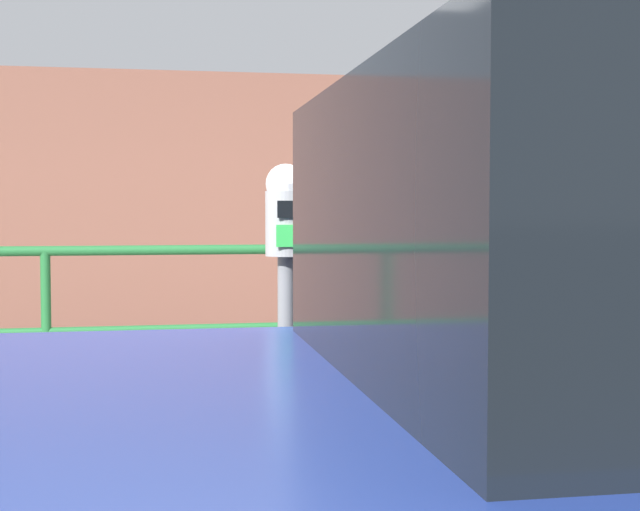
# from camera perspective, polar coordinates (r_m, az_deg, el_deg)

# --- Properties ---
(sidewalk_curb) EXTENTS (36.00, 2.46, 0.16)m
(sidewalk_curb) POSITION_cam_1_polar(r_m,az_deg,el_deg) (4.75, -4.60, -14.26)
(sidewalk_curb) COLOR #ADA8A0
(sidewalk_curb) RESTS_ON ground
(parking_meter) EXTENTS (0.17, 0.18, 1.51)m
(parking_meter) POSITION_cam_1_polar(r_m,az_deg,el_deg) (3.79, -2.15, -0.55)
(parking_meter) COLOR slate
(parking_meter) RESTS_ON sidewalk_curb
(pedestrian_at_meter) EXTENTS (0.63, 0.57, 1.71)m
(pedestrian_at_meter) POSITION_cam_1_polar(r_m,az_deg,el_deg) (3.90, 6.03, -2.11)
(pedestrian_at_meter) COLOR black
(pedestrian_at_meter) RESTS_ON sidewalk_curb
(background_railing) EXTENTS (24.06, 0.06, 1.11)m
(background_railing) POSITION_cam_1_polar(r_m,az_deg,el_deg) (5.66, -5.75, -2.49)
(background_railing) COLOR #1E602D
(background_railing) RESTS_ON sidewalk_curb
(backdrop_wall) EXTENTS (32.00, 0.50, 2.56)m
(backdrop_wall) POSITION_cam_1_polar(r_m,az_deg,el_deg) (7.48, -6.89, 1.34)
(backdrop_wall) COLOR brown
(backdrop_wall) RESTS_ON ground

